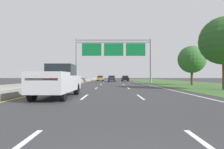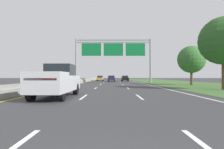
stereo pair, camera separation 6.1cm
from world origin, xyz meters
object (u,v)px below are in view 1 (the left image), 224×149
overhead_sign_gantry (114,52)px  car_navy_centre_lane_sedan (112,78)px  car_black_right_lane_sedan (125,78)px  roadside_tree_mid (192,59)px  car_gold_left_lane_sedan (101,78)px  pickup_truck_silver (58,81)px  roadside_tree_near (224,41)px

overhead_sign_gantry → car_navy_centre_lane_sedan: overhead_sign_gantry is taller
car_black_right_lane_sedan → roadside_tree_mid: 24.62m
car_gold_left_lane_sedan → car_black_right_lane_sedan: same height
overhead_sign_gantry → car_black_right_lane_sedan: overhead_sign_gantry is taller
car_navy_centre_lane_sedan → car_gold_left_lane_sedan: bearing=20.5°
car_gold_left_lane_sedan → overhead_sign_gantry: bearing=-167.4°
overhead_sign_gantry → roadside_tree_mid: (12.17, -7.47, -2.26)m
car_gold_left_lane_sedan → pickup_truck_silver: bearing=-178.4°
pickup_truck_silver → car_navy_centre_lane_sedan: 35.06m
car_black_right_lane_sedan → car_navy_centre_lane_sedan: (-3.77, -4.47, 0.00)m
car_black_right_lane_sedan → car_gold_left_lane_sedan: bearing=54.9°
car_navy_centre_lane_sedan → roadside_tree_mid: roadside_tree_mid is taller
car_black_right_lane_sedan → roadside_tree_near: (7.67, -32.88, 4.14)m
pickup_truck_silver → roadside_tree_mid: size_ratio=0.88×
car_gold_left_lane_sedan → roadside_tree_mid: (16.08, -27.56, 3.19)m
pickup_truck_silver → car_navy_centre_lane_sedan: size_ratio=1.23×
car_navy_centre_lane_sedan → pickup_truck_silver: bearing=174.4°
pickup_truck_silver → overhead_sign_gantry: bearing=-8.4°
car_black_right_lane_sedan → roadside_tree_near: bearing=-168.5°
roadside_tree_mid → roadside_tree_near: bearing=-96.6°
pickup_truck_silver → car_gold_left_lane_sedan: size_ratio=1.22×
overhead_sign_gantry → car_gold_left_lane_sedan: bearing=101.0°
car_black_right_lane_sedan → roadside_tree_near: roadside_tree_near is taller
overhead_sign_gantry → roadside_tree_near: 20.79m
car_black_right_lane_sedan → roadside_tree_mid: roadside_tree_mid is taller
roadside_tree_mid → overhead_sign_gantry: bearing=148.5°
car_black_right_lane_sedan → car_navy_centre_lane_sedan: size_ratio=1.01×
pickup_truck_silver → roadside_tree_mid: 23.26m
car_navy_centre_lane_sedan → roadside_tree_near: roadside_tree_near is taller
car_gold_left_lane_sedan → roadside_tree_near: size_ratio=0.60×
car_navy_centre_lane_sedan → roadside_tree_near: size_ratio=0.60×
car_gold_left_lane_sedan → car_black_right_lane_sedan: bearing=-122.0°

